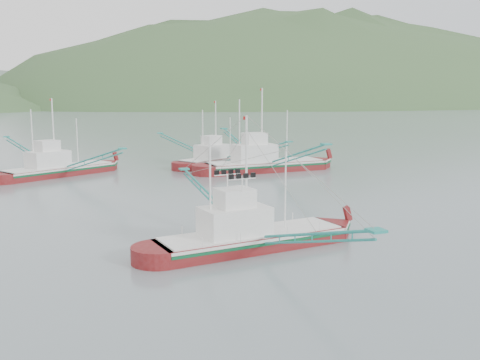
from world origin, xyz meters
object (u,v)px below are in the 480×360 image
object	(u,v)px
main_boat	(249,227)
bg_boat_right	(264,159)
bg_boat_left	(58,159)
bg_boat_far	(218,151)

from	to	relation	value
main_boat	bg_boat_right	size ratio (longest dim) A/B	0.80
main_boat	bg_boat_left	distance (m)	40.52
bg_boat_left	bg_boat_far	bearing A→B (deg)	-22.79
main_boat	bg_boat_left	xyz separation A→B (m)	(-10.20, 39.21, 0.72)
bg_boat_far	bg_boat_left	xyz separation A→B (m)	(-22.40, -2.39, 0.09)
bg_boat_right	main_boat	bearing A→B (deg)	-117.76
bg_boat_far	bg_boat_right	distance (m)	9.14
bg_boat_right	bg_boat_left	distance (m)	26.75
bg_boat_left	main_boat	bearing A→B (deg)	-104.30
bg_boat_far	bg_boat_left	bearing A→B (deg)	157.00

